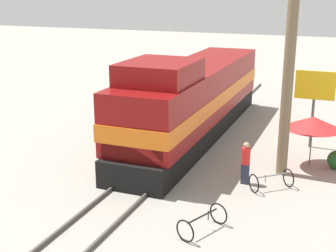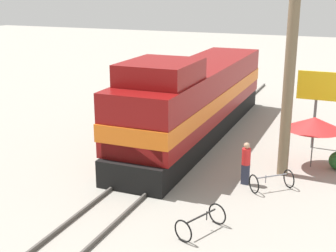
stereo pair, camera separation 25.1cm
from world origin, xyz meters
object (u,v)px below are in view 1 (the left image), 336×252
object	(u,v)px
vendor_umbrella	(313,123)
utility_pole	(290,48)
bicycle	(271,180)
locomotive	(192,100)
bicycle_spare	(202,222)
billboard_sign	(315,91)
person_bystander	(246,161)

from	to	relation	value
vendor_umbrella	utility_pole	bearing A→B (deg)	-128.57
utility_pole	bicycle	xyz separation A→B (m)	(-0.12, -1.79, -4.80)
locomotive	bicycle	world-z (taller)	locomotive
locomotive	bicycle	distance (m)	7.17
utility_pole	bicycle_spare	distance (m)	7.74
billboard_sign	person_bystander	distance (m)	6.13
vendor_umbrella	bicycle	xyz separation A→B (m)	(-1.12, -3.05, -1.58)
billboard_sign	locomotive	bearing A→B (deg)	-173.03
utility_pole	person_bystander	bearing A→B (deg)	-126.32
person_bystander	bicycle	xyz separation A→B (m)	(1.06, -0.19, -0.55)
bicycle_spare	locomotive	bearing A→B (deg)	-46.09
vendor_umbrella	bicycle	size ratio (longest dim) A/B	1.43
vendor_umbrella	person_bystander	size ratio (longest dim) A/B	1.38
utility_pole	billboard_sign	size ratio (longest dim) A/B	2.77
locomotive	vendor_umbrella	world-z (taller)	locomotive
utility_pole	vendor_umbrella	bearing A→B (deg)	51.43
person_bystander	bicycle	distance (m)	1.21
locomotive	bicycle_spare	size ratio (longest dim) A/B	8.69
locomotive	utility_pole	xyz separation A→B (m)	(5.00, -3.21, 3.20)
utility_pole	vendor_umbrella	distance (m)	3.60
locomotive	person_bystander	world-z (taller)	locomotive
billboard_sign	bicycle_spare	size ratio (longest dim) A/B	2.06
bicycle	vendor_umbrella	bearing A→B (deg)	117.92
vendor_umbrella	bicycle_spare	xyz separation A→B (m)	(-2.56, -7.12, -1.58)
person_bystander	bicycle	world-z (taller)	person_bystander
bicycle	locomotive	bearing A→B (deg)	-177.60
bicycle_spare	vendor_umbrella	bearing A→B (deg)	-86.61
locomotive	vendor_umbrella	xyz separation A→B (m)	(6.00, -1.95, -0.02)
utility_pole	vendor_umbrella	world-z (taller)	utility_pole
vendor_umbrella	person_bystander	world-z (taller)	vendor_umbrella
locomotive	billboard_sign	size ratio (longest dim) A/B	4.22
locomotive	billboard_sign	xyz separation A→B (m)	(5.78, 0.71, 0.78)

